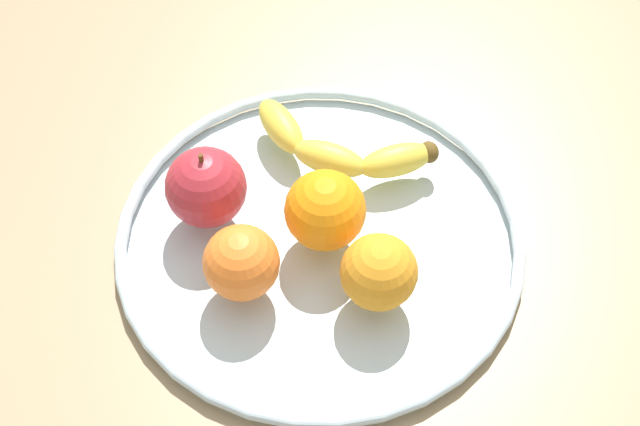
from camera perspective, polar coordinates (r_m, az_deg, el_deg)
The scene contains 7 objects.
ground_plane at distance 85.65cm, azimuth -0.00°, elevation -2.71°, with size 142.10×142.10×4.00cm, color #957F5D.
fruit_bowl at distance 83.24cm, azimuth -0.00°, elevation -1.59°, with size 39.04×39.04×1.80cm.
banana at distance 86.88cm, azimuth 1.24°, elevation 4.26°, with size 20.21×9.11×3.20cm.
apple at distance 81.55cm, azimuth -7.47°, elevation 1.68°, with size 7.67×7.67×8.47cm.
orange_back_right at distance 76.75cm, azimuth -5.17°, elevation -3.26°, with size 6.86×6.86×6.86cm, color orange.
orange_back_left at distance 76.07cm, azimuth 3.88°, elevation -3.88°, with size 6.89×6.89×6.89cm, color orange.
orange_front_left at distance 79.53cm, azimuth 0.48°, elevation 0.39°, with size 7.56×7.56×7.56cm, color orange.
Camera 1 is at (23.31, -41.65, 69.11)cm, focal length 48.90 mm.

